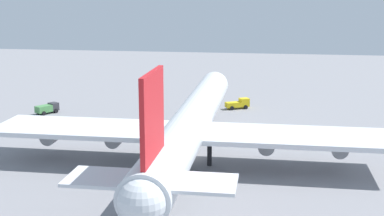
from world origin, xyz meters
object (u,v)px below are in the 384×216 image
cargo_airplane (191,123)px  cargo_loader (47,108)px  fuel_truck (239,104)px  safety_cone_nose (213,111)px

cargo_airplane → cargo_loader: cargo_airplane is taller
cargo_airplane → cargo_loader: 43.27m
fuel_truck → cargo_loader: size_ratio=1.06×
fuel_truck → cargo_airplane: bearing=172.4°
cargo_loader → fuel_truck: bearing=-75.0°
cargo_loader → cargo_airplane: bearing=-126.8°
fuel_truck → safety_cone_nose: 6.97m
fuel_truck → safety_cone_nose: bearing=132.7°
safety_cone_nose → cargo_loader: bearing=99.7°
fuel_truck → cargo_loader: (-10.53, 39.33, 0.01)m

